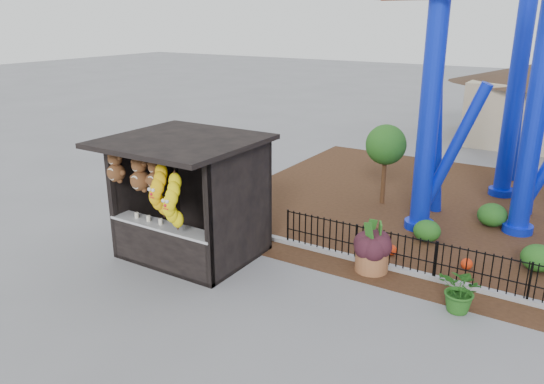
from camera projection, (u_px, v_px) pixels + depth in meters
The scene contains 9 objects.
ground at pixel (266, 304), 11.49m from camera, with size 120.00×120.00×0.00m, color slate.
mulch_bed at pixel (521, 223), 15.91m from camera, with size 18.00×12.00×0.02m, color #331E11.
curb at pixel (488, 292), 11.87m from camera, with size 18.00×0.18×0.12m, color gray.
prize_booth at pixel (183, 201), 13.24m from camera, with size 3.50×3.40×3.12m.
picket_fence at pixel (535, 284), 11.28m from camera, with size 12.20×0.06×1.00m, color black, non-canonical shape.
terracotta_planter at pixel (372, 260), 12.89m from camera, with size 0.81×0.81×0.57m, color #925835.
planter_foliage at pixel (373, 237), 12.70m from camera, with size 0.70×0.70×0.64m, color black.
potted_plant at pixel (462, 290), 11.03m from camera, with size 0.92×0.80×1.02m, color #2C5D1B.
landscaping at pixel (520, 241), 13.92m from camera, with size 7.31×4.33×0.68m.
Camera 1 is at (5.48, -8.51, 5.95)m, focal length 35.00 mm.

